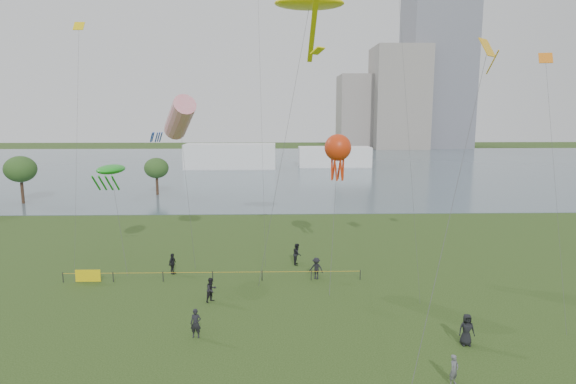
{
  "coord_description": "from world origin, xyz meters",
  "views": [
    {
      "loc": [
        -0.84,
        -23.23,
        13.48
      ],
      "look_at": [
        0.0,
        10.0,
        8.0
      ],
      "focal_mm": 30.0,
      "sensor_mm": 36.0,
      "label": 1
    }
  ],
  "objects_px": {
    "fence": "(137,275)",
    "kite_stingray": "(309,4)",
    "kite_octopus": "(338,148)",
    "kite_flyer": "(454,370)"
  },
  "relations": [
    {
      "from": "fence",
      "to": "kite_stingray",
      "type": "bearing_deg",
      "value": 4.48
    },
    {
      "from": "kite_flyer",
      "to": "fence",
      "type": "bearing_deg",
      "value": 104.81
    },
    {
      "from": "fence",
      "to": "kite_octopus",
      "type": "bearing_deg",
      "value": 15.77
    },
    {
      "from": "kite_stingray",
      "to": "kite_octopus",
      "type": "relative_size",
      "value": 1.9
    },
    {
      "from": "kite_flyer",
      "to": "kite_octopus",
      "type": "height_order",
      "value": "kite_octopus"
    },
    {
      "from": "kite_stingray",
      "to": "kite_octopus",
      "type": "bearing_deg",
      "value": 71.95
    },
    {
      "from": "fence",
      "to": "kite_stingray",
      "type": "distance_m",
      "value": 25.32
    },
    {
      "from": "kite_flyer",
      "to": "kite_octopus",
      "type": "bearing_deg",
      "value": 61.81
    },
    {
      "from": "fence",
      "to": "kite_octopus",
      "type": "height_order",
      "value": "kite_octopus"
    },
    {
      "from": "fence",
      "to": "kite_stingray",
      "type": "relative_size",
      "value": 1.08
    }
  ]
}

